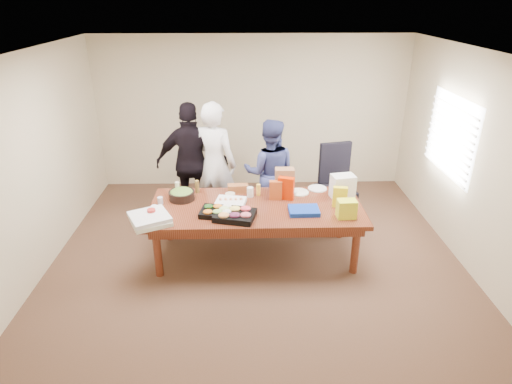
{
  "coord_description": "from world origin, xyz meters",
  "views": [
    {
      "loc": [
        -0.14,
        -5.07,
        3.29
      ],
      "look_at": [
        0.0,
        0.1,
        0.91
      ],
      "focal_mm": 30.19,
      "sensor_mm": 36.0,
      "label": 1
    }
  ],
  "objects_px": {
    "person_right": "(270,172)",
    "person_center": "(214,164)",
    "sheet_cake": "(231,202)",
    "salad_bowl": "(182,195)",
    "office_chair": "(336,188)",
    "conference_table": "(256,231)"
  },
  "relations": [
    {
      "from": "office_chair",
      "to": "person_right",
      "type": "bearing_deg",
      "value": 162.35
    },
    {
      "from": "person_right",
      "to": "sheet_cake",
      "type": "xyz_separation_m",
      "value": [
        -0.57,
        -0.93,
        -0.04
      ]
    },
    {
      "from": "office_chair",
      "to": "salad_bowl",
      "type": "bearing_deg",
      "value": -176.5
    },
    {
      "from": "office_chair",
      "to": "conference_table",
      "type": "bearing_deg",
      "value": -157.19
    },
    {
      "from": "office_chair",
      "to": "sheet_cake",
      "type": "height_order",
      "value": "office_chair"
    },
    {
      "from": "conference_table",
      "to": "person_center",
      "type": "distance_m",
      "value": 1.32
    },
    {
      "from": "conference_table",
      "to": "person_right",
      "type": "height_order",
      "value": "person_right"
    },
    {
      "from": "person_center",
      "to": "salad_bowl",
      "type": "xyz_separation_m",
      "value": [
        -0.4,
        -0.78,
        -0.15
      ]
    },
    {
      "from": "salad_bowl",
      "to": "person_right",
      "type": "bearing_deg",
      "value": 31.18
    },
    {
      "from": "person_center",
      "to": "sheet_cake",
      "type": "height_order",
      "value": "person_center"
    },
    {
      "from": "sheet_cake",
      "to": "salad_bowl",
      "type": "height_order",
      "value": "salad_bowl"
    },
    {
      "from": "office_chair",
      "to": "salad_bowl",
      "type": "xyz_separation_m",
      "value": [
        -2.25,
        -0.66,
        0.21
      ]
    },
    {
      "from": "person_center",
      "to": "person_right",
      "type": "height_order",
      "value": "person_center"
    },
    {
      "from": "person_center",
      "to": "office_chair",
      "type": "bearing_deg",
      "value": -162.08
    },
    {
      "from": "person_center",
      "to": "conference_table",
      "type": "bearing_deg",
      "value": 142.13
    },
    {
      "from": "office_chair",
      "to": "sheet_cake",
      "type": "bearing_deg",
      "value": -164.83
    },
    {
      "from": "salad_bowl",
      "to": "conference_table",
      "type": "bearing_deg",
      "value": -13.21
    },
    {
      "from": "sheet_cake",
      "to": "salad_bowl",
      "type": "xyz_separation_m",
      "value": [
        -0.67,
        0.18,
        0.02
      ]
    },
    {
      "from": "sheet_cake",
      "to": "office_chair",
      "type": "bearing_deg",
      "value": 38.53
    },
    {
      "from": "conference_table",
      "to": "sheet_cake",
      "type": "height_order",
      "value": "sheet_cake"
    },
    {
      "from": "salad_bowl",
      "to": "sheet_cake",
      "type": "bearing_deg",
      "value": -15.15
    },
    {
      "from": "person_right",
      "to": "person_center",
      "type": "bearing_deg",
      "value": 2.39
    }
  ]
}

